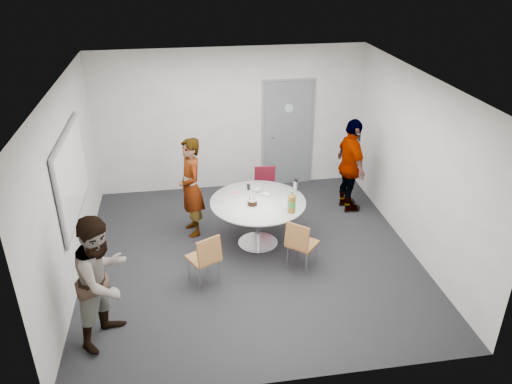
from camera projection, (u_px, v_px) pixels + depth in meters
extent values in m
plane|color=black|center=(251.00, 255.00, 7.70)|extent=(5.00, 5.00, 0.00)
plane|color=silver|center=(250.00, 82.00, 6.49)|extent=(5.00, 5.00, 0.00)
plane|color=silver|center=(230.00, 120.00, 9.30)|extent=(5.00, 0.00, 5.00)
plane|color=silver|center=(68.00, 188.00, 6.74)|extent=(0.00, 5.00, 5.00)
plane|color=silver|center=(415.00, 165.00, 7.45)|extent=(0.00, 5.00, 5.00)
plane|color=silver|center=(288.00, 282.00, 4.89)|extent=(5.00, 0.00, 5.00)
cube|color=slate|center=(288.00, 134.00, 9.58)|extent=(0.90, 0.05, 2.05)
cube|color=gray|center=(288.00, 134.00, 9.60)|extent=(1.02, 0.04, 2.12)
cylinder|color=#B2BFC6|center=(289.00, 108.00, 9.31)|extent=(0.16, 0.01, 0.16)
cylinder|color=silver|center=(272.00, 136.00, 9.48)|extent=(0.04, 0.14, 0.04)
cube|color=gray|center=(72.00, 175.00, 6.88)|extent=(0.03, 1.90, 1.25)
cube|color=white|center=(73.00, 175.00, 6.88)|extent=(0.01, 1.78, 1.13)
cylinder|color=silver|center=(258.00, 202.00, 7.67)|extent=(1.47, 1.47, 0.03)
cylinder|color=silver|center=(258.00, 223.00, 7.84)|extent=(0.09, 0.09, 0.72)
cylinder|color=silver|center=(258.00, 243.00, 8.00)|extent=(0.63, 0.63, 0.02)
cylinder|color=silver|center=(252.00, 205.00, 7.54)|extent=(0.19, 0.19, 0.01)
cylinder|color=black|center=(252.00, 203.00, 7.52)|extent=(0.15, 0.15, 0.08)
cylinder|color=white|center=(252.00, 200.00, 7.49)|extent=(0.15, 0.15, 0.02)
cylinder|color=olive|center=(292.00, 204.00, 7.29)|extent=(0.12, 0.12, 0.27)
cylinder|color=#3F8D38|center=(292.00, 204.00, 7.28)|extent=(0.12, 0.12, 0.10)
cone|color=olive|center=(292.00, 194.00, 7.21)|extent=(0.11, 0.11, 0.06)
cylinder|color=#4DAC52|center=(292.00, 192.00, 7.19)|extent=(0.04, 0.04, 0.03)
imported|color=white|center=(257.00, 189.00, 7.94)|extent=(0.16, 0.16, 0.09)
cylinder|color=black|center=(249.00, 186.00, 7.99)|extent=(0.05, 0.05, 0.11)
cylinder|color=silver|center=(296.00, 186.00, 7.90)|extent=(0.07, 0.07, 0.19)
cylinder|color=black|center=(296.00, 180.00, 7.85)|extent=(0.07, 0.07, 0.03)
cube|color=pink|center=(235.00, 192.00, 7.90)|extent=(0.12, 0.07, 0.02)
ellipsoid|color=white|center=(266.00, 194.00, 7.83)|extent=(0.16, 0.16, 0.03)
cube|color=brown|center=(203.00, 258.00, 6.92)|extent=(0.51, 0.51, 0.03)
cube|color=brown|center=(209.00, 251.00, 6.69)|extent=(0.36, 0.24, 0.36)
cylinder|color=silver|center=(207.00, 261.00, 7.20)|extent=(0.02, 0.02, 0.41)
cylinder|color=silver|center=(189.00, 269.00, 7.04)|extent=(0.02, 0.02, 0.41)
cylinder|color=silver|center=(219.00, 271.00, 6.98)|extent=(0.02, 0.02, 0.41)
cylinder|color=silver|center=(200.00, 279.00, 6.82)|extent=(0.02, 0.02, 0.41)
cube|color=brown|center=(302.00, 244.00, 7.24)|extent=(0.54, 0.54, 0.03)
cube|color=brown|center=(297.00, 237.00, 7.01)|extent=(0.33, 0.30, 0.37)
cylinder|color=silver|center=(316.00, 254.00, 7.38)|extent=(0.02, 0.02, 0.41)
cylinder|color=silver|center=(298.00, 247.00, 7.53)|extent=(0.02, 0.02, 0.41)
cylinder|color=silver|center=(306.00, 264.00, 7.15)|extent=(0.02, 0.02, 0.41)
cylinder|color=silver|center=(287.00, 257.00, 7.30)|extent=(0.02, 0.02, 0.41)
cube|color=maroon|center=(266.00, 191.00, 8.77)|extent=(0.42, 0.42, 0.03)
cube|color=maroon|center=(265.00, 175.00, 8.84)|extent=(0.37, 0.11, 0.37)
cylinder|color=silver|center=(257.00, 205.00, 8.72)|extent=(0.02, 0.02, 0.41)
cylinder|color=silver|center=(275.00, 205.00, 8.74)|extent=(0.02, 0.02, 0.41)
cylinder|color=silver|center=(256.00, 197.00, 9.00)|extent=(0.02, 0.02, 0.41)
cylinder|color=silver|center=(273.00, 197.00, 9.02)|extent=(0.02, 0.02, 0.41)
imported|color=#A5C6EA|center=(191.00, 187.00, 7.96)|extent=(0.52, 0.67, 1.65)
imported|color=white|center=(103.00, 280.00, 5.78)|extent=(0.95, 1.02, 1.66)
imported|color=black|center=(351.00, 166.00, 8.67)|extent=(0.49, 1.02, 1.69)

